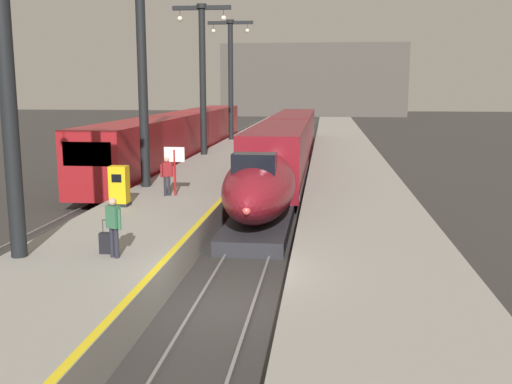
{
  "coord_description": "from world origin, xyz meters",
  "views": [
    {
      "loc": [
        2.54,
        -14.56,
        5.73
      ],
      "look_at": [
        -0.02,
        7.34,
        1.8
      ],
      "focal_mm": 41.48,
      "sensor_mm": 36.0,
      "label": 1
    }
  ],
  "objects_px": {
    "regional_train_adjacent": "(183,135)",
    "passenger_near_edge": "(113,223)",
    "station_column_near": "(6,45)",
    "ticket_machine_yellow": "(119,187)",
    "rolling_suitcase": "(107,243)",
    "station_column_distant": "(231,69)",
    "highspeed_train_main": "(285,147)",
    "station_column_far": "(203,67)",
    "station_column_mid": "(142,58)",
    "passenger_mid_platform": "(167,173)",
    "departure_info_board": "(175,161)"
  },
  "relations": [
    {
      "from": "station_column_distant",
      "to": "ticket_machine_yellow",
      "type": "bearing_deg",
      "value": -89.34
    },
    {
      "from": "station_column_mid",
      "to": "rolling_suitcase",
      "type": "relative_size",
      "value": 10.24
    },
    {
      "from": "highspeed_train_main",
      "to": "regional_train_adjacent",
      "type": "height_order",
      "value": "regional_train_adjacent"
    },
    {
      "from": "station_column_far",
      "to": "passenger_mid_platform",
      "type": "relative_size",
      "value": 6.02
    },
    {
      "from": "regional_train_adjacent",
      "to": "passenger_near_edge",
      "type": "distance_m",
      "value": 28.64
    },
    {
      "from": "regional_train_adjacent",
      "to": "passenger_near_edge",
      "type": "relative_size",
      "value": 21.66
    },
    {
      "from": "regional_train_adjacent",
      "to": "passenger_mid_platform",
      "type": "xyz_separation_m",
      "value": [
        3.85,
        -18.79,
        -0.09
      ]
    },
    {
      "from": "station_column_distant",
      "to": "ticket_machine_yellow",
      "type": "distance_m",
      "value": 30.92
    },
    {
      "from": "ticket_machine_yellow",
      "to": "station_column_distant",
      "type": "bearing_deg",
      "value": 90.66
    },
    {
      "from": "regional_train_adjacent",
      "to": "rolling_suitcase",
      "type": "relative_size",
      "value": 37.27
    },
    {
      "from": "station_column_mid",
      "to": "station_column_distant",
      "type": "bearing_deg",
      "value": 90.0
    },
    {
      "from": "ticket_machine_yellow",
      "to": "departure_info_board",
      "type": "bearing_deg",
      "value": 56.72
    },
    {
      "from": "station_column_distant",
      "to": "departure_info_board",
      "type": "relative_size",
      "value": 4.93
    },
    {
      "from": "station_column_mid",
      "to": "station_column_distant",
      "type": "distance_m",
      "value": 25.8
    },
    {
      "from": "station_column_distant",
      "to": "ticket_machine_yellow",
      "type": "xyz_separation_m",
      "value": [
        0.35,
        -30.43,
        -5.46
      ]
    },
    {
      "from": "passenger_near_edge",
      "to": "station_column_far",
      "type": "bearing_deg",
      "value": 96.07
    },
    {
      "from": "highspeed_train_main",
      "to": "regional_train_adjacent",
      "type": "relative_size",
      "value": 1.08
    },
    {
      "from": "station_column_near",
      "to": "station_column_mid",
      "type": "distance_m",
      "value": 11.88
    },
    {
      "from": "passenger_near_edge",
      "to": "passenger_mid_platform",
      "type": "distance_m",
      "value": 9.49
    },
    {
      "from": "passenger_near_edge",
      "to": "passenger_mid_platform",
      "type": "relative_size",
      "value": 1.0
    },
    {
      "from": "station_column_far",
      "to": "ticket_machine_yellow",
      "type": "height_order",
      "value": "station_column_far"
    },
    {
      "from": "regional_train_adjacent",
      "to": "station_column_distant",
      "type": "bearing_deg",
      "value": 76.63
    },
    {
      "from": "highspeed_train_main",
      "to": "station_column_mid",
      "type": "bearing_deg",
      "value": -117.94
    },
    {
      "from": "passenger_mid_platform",
      "to": "ticket_machine_yellow",
      "type": "bearing_deg",
      "value": -118.57
    },
    {
      "from": "regional_train_adjacent",
      "to": "passenger_mid_platform",
      "type": "bearing_deg",
      "value": -78.43
    },
    {
      "from": "station_column_distant",
      "to": "ticket_machine_yellow",
      "type": "height_order",
      "value": "station_column_distant"
    },
    {
      "from": "regional_train_adjacent",
      "to": "station_column_near",
      "type": "bearing_deg",
      "value": -85.46
    },
    {
      "from": "passenger_mid_platform",
      "to": "departure_info_board",
      "type": "bearing_deg",
      "value": 16.9
    },
    {
      "from": "station_column_near",
      "to": "passenger_mid_platform",
      "type": "distance_m",
      "value": 10.87
    },
    {
      "from": "station_column_mid",
      "to": "departure_info_board",
      "type": "bearing_deg",
      "value": -47.3
    },
    {
      "from": "rolling_suitcase",
      "to": "station_column_far",
      "type": "bearing_deg",
      "value": 95.35
    },
    {
      "from": "station_column_near",
      "to": "station_column_far",
      "type": "relative_size",
      "value": 0.93
    },
    {
      "from": "station_column_mid",
      "to": "ticket_machine_yellow",
      "type": "xyz_separation_m",
      "value": [
        0.35,
        -4.63,
        -5.25
      ]
    },
    {
      "from": "station_column_near",
      "to": "station_column_distant",
      "type": "xyz_separation_m",
      "value": [
        -0.05,
        37.68,
        0.42
      ]
    },
    {
      "from": "highspeed_train_main",
      "to": "regional_train_adjacent",
      "type": "xyz_separation_m",
      "value": [
        -8.1,
        5.42,
        0.21
      ]
    },
    {
      "from": "ticket_machine_yellow",
      "to": "passenger_near_edge",
      "type": "bearing_deg",
      "value": -71.62
    },
    {
      "from": "highspeed_train_main",
      "to": "passenger_near_edge",
      "type": "distance_m",
      "value": 23.02
    },
    {
      "from": "station_column_mid",
      "to": "rolling_suitcase",
      "type": "xyz_separation_m",
      "value": [
        2.33,
        -11.29,
        -5.68
      ]
    },
    {
      "from": "highspeed_train_main",
      "to": "station_column_distant",
      "type": "relative_size",
      "value": 3.77
    },
    {
      "from": "regional_train_adjacent",
      "to": "station_column_mid",
      "type": "distance_m",
      "value": 17.4
    },
    {
      "from": "rolling_suitcase",
      "to": "ticket_machine_yellow",
      "type": "relative_size",
      "value": 0.61
    },
    {
      "from": "rolling_suitcase",
      "to": "ticket_machine_yellow",
      "type": "xyz_separation_m",
      "value": [
        -1.98,
        6.67,
        0.44
      ]
    },
    {
      "from": "highspeed_train_main",
      "to": "ticket_machine_yellow",
      "type": "xyz_separation_m",
      "value": [
        -5.55,
        -15.75,
        -0.13
      ]
    },
    {
      "from": "highspeed_train_main",
      "to": "station_column_far",
      "type": "bearing_deg",
      "value": 157.1
    },
    {
      "from": "passenger_near_edge",
      "to": "ticket_machine_yellow",
      "type": "bearing_deg",
      "value": 108.38
    },
    {
      "from": "regional_train_adjacent",
      "to": "ticket_machine_yellow",
      "type": "distance_m",
      "value": 21.33
    },
    {
      "from": "passenger_mid_platform",
      "to": "ticket_machine_yellow",
      "type": "xyz_separation_m",
      "value": [
        -1.3,
        -2.38,
        -0.25
      ]
    },
    {
      "from": "highspeed_train_main",
      "to": "station_column_distant",
      "type": "bearing_deg",
      "value": 111.9
    },
    {
      "from": "station_column_near",
      "to": "ticket_machine_yellow",
      "type": "xyz_separation_m",
      "value": [
        0.3,
        7.25,
        -5.03
      ]
    },
    {
      "from": "station_column_far",
      "to": "departure_info_board",
      "type": "bearing_deg",
      "value": -82.84
    }
  ]
}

